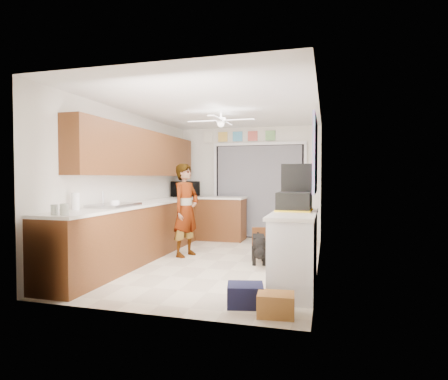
# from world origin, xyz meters

# --- Properties ---
(floor) EXTENTS (5.00, 5.00, 0.00)m
(floor) POSITION_xyz_m (0.00, 0.00, 0.00)
(floor) COLOR beige
(floor) RESTS_ON ground
(ceiling) EXTENTS (5.00, 5.00, 0.00)m
(ceiling) POSITION_xyz_m (0.00, 0.00, 2.50)
(ceiling) COLOR white
(ceiling) RESTS_ON ground
(wall_back) EXTENTS (3.20, 0.00, 3.20)m
(wall_back) POSITION_xyz_m (0.00, 2.50, 1.25)
(wall_back) COLOR silver
(wall_back) RESTS_ON ground
(wall_front) EXTENTS (3.20, 0.00, 3.20)m
(wall_front) POSITION_xyz_m (0.00, -2.50, 1.25)
(wall_front) COLOR silver
(wall_front) RESTS_ON ground
(wall_left) EXTENTS (0.00, 5.00, 5.00)m
(wall_left) POSITION_xyz_m (-1.60, 0.00, 1.25)
(wall_left) COLOR silver
(wall_left) RESTS_ON ground
(wall_right) EXTENTS (0.00, 5.00, 5.00)m
(wall_right) POSITION_xyz_m (1.60, 0.00, 1.25)
(wall_right) COLOR silver
(wall_right) RESTS_ON ground
(left_base_cabinets) EXTENTS (0.60, 4.80, 0.90)m
(left_base_cabinets) POSITION_xyz_m (-1.30, 0.00, 0.45)
(left_base_cabinets) COLOR brown
(left_base_cabinets) RESTS_ON floor
(left_countertop) EXTENTS (0.62, 4.80, 0.04)m
(left_countertop) POSITION_xyz_m (-1.29, 0.00, 0.92)
(left_countertop) COLOR white
(left_countertop) RESTS_ON left_base_cabinets
(upper_cabinets) EXTENTS (0.32, 4.00, 0.80)m
(upper_cabinets) POSITION_xyz_m (-1.44, 0.20, 1.80)
(upper_cabinets) COLOR brown
(upper_cabinets) RESTS_ON wall_left
(sink_basin) EXTENTS (0.50, 0.76, 0.06)m
(sink_basin) POSITION_xyz_m (-1.29, -1.00, 0.95)
(sink_basin) COLOR silver
(sink_basin) RESTS_ON left_countertop
(faucet) EXTENTS (0.03, 0.03, 0.22)m
(faucet) POSITION_xyz_m (-1.48, -1.00, 1.05)
(faucet) COLOR silver
(faucet) RESTS_ON left_countertop
(peninsula_base) EXTENTS (1.00, 0.60, 0.90)m
(peninsula_base) POSITION_xyz_m (-0.50, 2.00, 0.45)
(peninsula_base) COLOR brown
(peninsula_base) RESTS_ON floor
(peninsula_top) EXTENTS (1.04, 0.64, 0.04)m
(peninsula_top) POSITION_xyz_m (-0.50, 2.00, 0.92)
(peninsula_top) COLOR white
(peninsula_top) RESTS_ON peninsula_base
(back_opening_recess) EXTENTS (2.00, 0.06, 2.10)m
(back_opening_recess) POSITION_xyz_m (0.25, 2.47, 1.05)
(back_opening_recess) COLOR black
(back_opening_recess) RESTS_ON wall_back
(curtain_panel) EXTENTS (1.90, 0.03, 2.05)m
(curtain_panel) POSITION_xyz_m (0.25, 2.43, 1.05)
(curtain_panel) COLOR slate
(curtain_panel) RESTS_ON wall_back
(door_trim_left) EXTENTS (0.06, 0.04, 2.10)m
(door_trim_left) POSITION_xyz_m (-0.77, 2.44, 1.05)
(door_trim_left) COLOR white
(door_trim_left) RESTS_ON wall_back
(door_trim_right) EXTENTS (0.06, 0.04, 2.10)m
(door_trim_right) POSITION_xyz_m (1.27, 2.44, 1.05)
(door_trim_right) COLOR white
(door_trim_right) RESTS_ON wall_back
(door_trim_head) EXTENTS (2.10, 0.04, 0.06)m
(door_trim_head) POSITION_xyz_m (0.25, 2.44, 2.12)
(door_trim_head) COLOR white
(door_trim_head) RESTS_ON wall_back
(header_frame_0) EXTENTS (0.22, 0.02, 0.22)m
(header_frame_0) POSITION_xyz_m (-0.60, 2.47, 2.30)
(header_frame_0) COLOR gold
(header_frame_0) RESTS_ON wall_back
(header_frame_1) EXTENTS (0.22, 0.02, 0.22)m
(header_frame_1) POSITION_xyz_m (-0.25, 2.47, 2.30)
(header_frame_1) COLOR #4EA4D0
(header_frame_1) RESTS_ON wall_back
(header_frame_2) EXTENTS (0.22, 0.02, 0.22)m
(header_frame_2) POSITION_xyz_m (0.10, 2.47, 2.30)
(header_frame_2) COLOR #D15A4E
(header_frame_2) RESTS_ON wall_back
(header_frame_3) EXTENTS (0.22, 0.02, 0.22)m
(header_frame_3) POSITION_xyz_m (0.50, 2.47, 2.30)
(header_frame_3) COLOR #75B466
(header_frame_3) RESTS_ON wall_back
(route66_sign) EXTENTS (0.22, 0.02, 0.26)m
(route66_sign) POSITION_xyz_m (-0.95, 2.47, 2.30)
(route66_sign) COLOR silver
(route66_sign) RESTS_ON wall_back
(right_counter_base) EXTENTS (0.50, 1.40, 0.90)m
(right_counter_base) POSITION_xyz_m (1.35, -1.20, 0.45)
(right_counter_base) COLOR white
(right_counter_base) RESTS_ON floor
(right_counter_top) EXTENTS (0.54, 1.44, 0.04)m
(right_counter_top) POSITION_xyz_m (1.34, -1.20, 0.92)
(right_counter_top) COLOR white
(right_counter_top) RESTS_ON right_counter_base
(abstract_painting) EXTENTS (0.03, 1.15, 0.95)m
(abstract_painting) POSITION_xyz_m (1.58, -1.00, 1.65)
(abstract_painting) COLOR #FF5DDB
(abstract_painting) RESTS_ON wall_right
(ceiling_fan) EXTENTS (1.14, 1.14, 0.24)m
(ceiling_fan) POSITION_xyz_m (0.00, 0.20, 2.32)
(ceiling_fan) COLOR white
(ceiling_fan) RESTS_ON ceiling
(microwave) EXTENTS (0.48, 0.65, 0.34)m
(microwave) POSITION_xyz_m (-1.31, 1.93, 1.11)
(microwave) COLOR black
(microwave) RESTS_ON left_countertop
(cup) EXTENTS (0.17, 0.17, 0.11)m
(cup) POSITION_xyz_m (-1.16, -1.19, 0.99)
(cup) COLOR white
(cup) RESTS_ON left_countertop
(jar_a) EXTENTS (0.11, 0.11, 0.13)m
(jar_a) POSITION_xyz_m (-1.16, -2.25, 1.01)
(jar_a) COLOR silver
(jar_a) RESTS_ON left_countertop
(jar_b) EXTENTS (0.11, 0.11, 0.12)m
(jar_b) POSITION_xyz_m (-1.29, -2.25, 1.00)
(jar_b) COLOR silver
(jar_b) RESTS_ON left_countertop
(paper_towel_roll) EXTENTS (0.12, 0.12, 0.23)m
(paper_towel_roll) POSITION_xyz_m (-1.44, -1.68, 1.06)
(paper_towel_roll) COLOR white
(paper_towel_roll) RESTS_ON left_countertop
(suitcase) EXTENTS (0.43, 0.57, 0.24)m
(suitcase) POSITION_xyz_m (1.32, -0.92, 1.06)
(suitcase) COLOR black
(suitcase) RESTS_ON right_counter_top
(suitcase_rim) EXTENTS (0.45, 0.59, 0.02)m
(suitcase_rim) POSITION_xyz_m (1.32, -0.92, 0.95)
(suitcase_rim) COLOR yellow
(suitcase_rim) RESTS_ON suitcase
(suitcase_lid) EXTENTS (0.42, 0.04, 0.50)m
(suitcase_lid) POSITION_xyz_m (1.32, -0.63, 1.31)
(suitcase_lid) COLOR black
(suitcase_lid) RESTS_ON suitcase
(cardboard_box) EXTENTS (0.38, 0.30, 0.23)m
(cardboard_box) POSITION_xyz_m (1.25, -2.20, 0.11)
(cardboard_box) COLOR #C5843E
(cardboard_box) RESTS_ON floor
(navy_crate) EXTENTS (0.44, 0.39, 0.23)m
(navy_crate) POSITION_xyz_m (0.90, -2.00, 0.12)
(navy_crate) COLOR black
(navy_crate) RESTS_ON floor
(cabinet_door_panel) EXTENTS (0.37, 0.22, 0.52)m
(cabinet_door_panel) POSITION_xyz_m (0.66, 0.47, 0.26)
(cabinet_door_panel) COLOR brown
(cabinet_door_panel) RESTS_ON floor
(man) EXTENTS (0.55, 0.68, 1.61)m
(man) POSITION_xyz_m (-0.63, 0.21, 0.80)
(man) COLOR white
(man) RESTS_ON floor
(dog) EXTENTS (0.40, 0.68, 0.50)m
(dog) POSITION_xyz_m (0.69, -0.01, 0.25)
(dog) COLOR black
(dog) RESTS_ON floor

